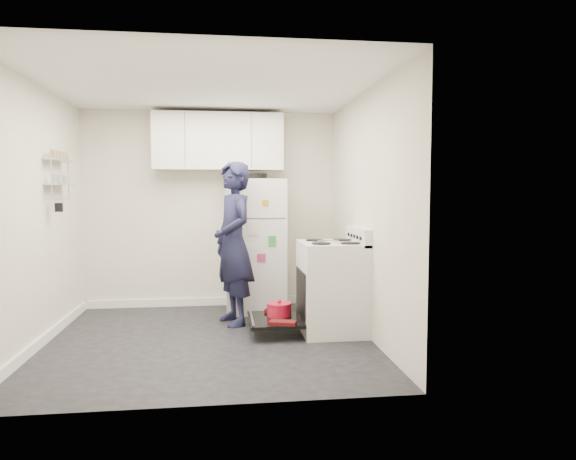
{
  "coord_description": "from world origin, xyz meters",
  "views": [
    {
      "loc": [
        0.14,
        -5.08,
        1.47
      ],
      "look_at": [
        0.87,
        0.58,
        1.05
      ],
      "focal_mm": 32.0,
      "sensor_mm": 36.0,
      "label": 1
    }
  ],
  "objects": [
    {
      "name": "refrigerator",
      "position": [
        0.54,
        1.25,
        0.82
      ],
      "size": [
        0.72,
        0.74,
        1.7
      ],
      "color": "white",
      "rests_on": "ground"
    },
    {
      "name": "open_oven_door",
      "position": [
        0.7,
        0.18,
        0.18
      ],
      "size": [
        0.55,
        0.73,
        0.21
      ],
      "color": "black",
      "rests_on": "ground"
    },
    {
      "name": "wall_shelf_rack",
      "position": [
        -1.52,
        0.49,
        1.68
      ],
      "size": [
        0.14,
        0.6,
        0.61
      ],
      "color": "#B2B2B7",
      "rests_on": "room"
    },
    {
      "name": "room",
      "position": [
        -0.03,
        0.03,
        1.21
      ],
      "size": [
        3.21,
        3.21,
        2.51
      ],
      "color": "black",
      "rests_on": "ground"
    },
    {
      "name": "person",
      "position": [
        0.26,
        0.62,
        0.91
      ],
      "size": [
        0.63,
        0.77,
        1.81
      ],
      "primitive_type": "imported",
      "rotation": [
        0.0,
        0.0,
        -1.23
      ],
      "color": "#161833",
      "rests_on": "ground"
    },
    {
      "name": "electric_range",
      "position": [
        1.26,
        0.15,
        0.47
      ],
      "size": [
        0.66,
        0.76,
        1.1
      ],
      "color": "silver",
      "rests_on": "ground"
    },
    {
      "name": "upper_cabinets",
      "position": [
        0.1,
        1.43,
        2.1
      ],
      "size": [
        1.6,
        0.33,
        0.7
      ],
      "primitive_type": "cube",
      "color": "silver",
      "rests_on": "room"
    }
  ]
}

